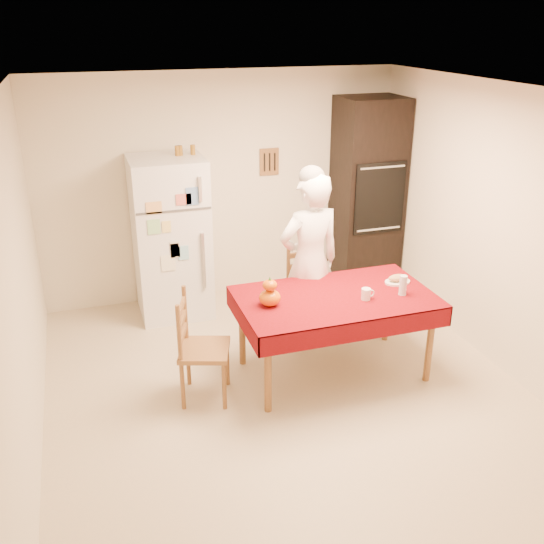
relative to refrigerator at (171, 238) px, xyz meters
name	(u,v)px	position (x,y,z in m)	size (l,w,h in m)	color
floor	(288,393)	(0.65, -1.88, -0.85)	(4.50, 4.50, 0.00)	beige
room_shell	(290,213)	(0.65, -1.88, 0.77)	(4.02, 4.52, 2.51)	beige
refrigerator	(171,238)	(0.00, 0.00, 0.00)	(0.75, 0.74, 1.70)	white
oven_cabinet	(367,195)	(2.28, 0.05, 0.25)	(0.70, 0.62, 2.20)	black
dining_table	(335,303)	(1.15, -1.68, -0.16)	(1.70, 1.00, 0.76)	brown
chair_far	(309,289)	(1.20, -0.94, -0.34)	(0.45, 0.43, 0.95)	brown
chair_left	(196,344)	(-0.09, -1.69, -0.34)	(0.51, 0.52, 0.95)	brown
seated_woman	(310,263)	(1.12, -1.13, 0.02)	(0.63, 0.41, 1.73)	white
coffee_mug	(366,294)	(1.37, -1.82, -0.04)	(0.08, 0.08, 0.10)	white
pumpkin_lower	(270,298)	(0.55, -1.68, -0.02)	(0.18, 0.18, 0.14)	#DB4005
pumpkin_upper	(270,285)	(0.55, -1.68, 0.10)	(0.12, 0.12, 0.09)	#D65305
wine_glass	(403,285)	(1.72, -1.83, 0.00)	(0.07, 0.07, 0.18)	silver
bread_plate	(397,282)	(1.80, -1.60, -0.08)	(0.24, 0.24, 0.02)	white
bread_loaf	(398,278)	(1.80, -1.60, -0.04)	(0.18, 0.10, 0.06)	#A78752
spice_jar_left	(177,151)	(0.13, 0.05, 0.90)	(0.05, 0.05, 0.10)	#8F5D1A
spice_jar_mid	(180,151)	(0.16, 0.05, 0.90)	(0.05, 0.05, 0.10)	brown
spice_jar_right	(193,150)	(0.29, 0.05, 0.90)	(0.05, 0.05, 0.10)	#8A5E19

